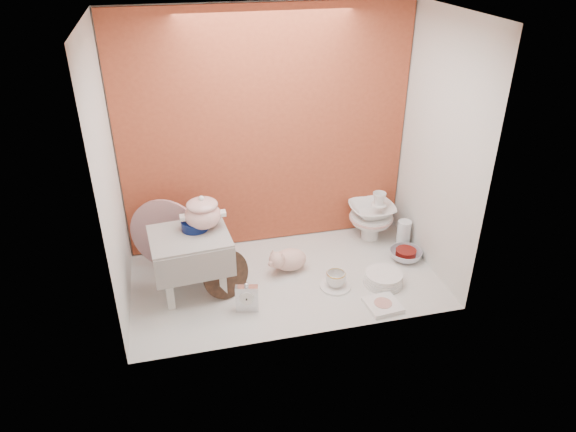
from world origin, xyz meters
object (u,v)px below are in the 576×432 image
Objects in this scene: crystal_bowl at (406,255)px; mantel_clock at (247,297)px; soup_tureen at (203,212)px; plush_pig at (290,259)px; porcelain_tower at (371,216)px; floral_platter at (166,234)px; dinner_plate_stack at (384,278)px; blue_white_vase at (203,241)px; gold_rim_teacup at (336,279)px; step_stool at (192,263)px.

mantel_clock is at bearing -165.90° from crystal_bowl.
soup_tureen is 0.94× the size of plush_pig.
plush_pig is (0.50, 0.01, -0.40)m from soup_tureen.
plush_pig is 0.77× the size of porcelain_tower.
floral_platter is 1.34× the size of porcelain_tower.
blue_white_vase is at bearing 152.42° from dinner_plate_stack.
blue_white_vase reaches higher than mantel_clock.
gold_rim_teacup is 0.57× the size of crystal_bowl.
crystal_bowl is at bearing 41.61° from dinner_plate_stack.
soup_tureen is 1.20× the size of crystal_bowl.
floral_platter is at bearing 158.14° from dinner_plate_stack.
blue_white_vase is at bearing 179.54° from porcelain_tower.
floral_platter is at bearing 169.20° from crystal_bowl.
step_stool reaches higher than crystal_bowl.
soup_tureen reaches higher than floral_platter.
gold_rim_teacup is (0.93, -0.46, -0.17)m from floral_platter.
soup_tureen is 0.72× the size of porcelain_tower.
mantel_clock reaches higher than crystal_bowl.
soup_tureen is 0.86m from gold_rim_teacup.
porcelain_tower is at bearing 111.92° from crystal_bowl.
blue_white_vase is at bearing 119.75° from mantel_clock.
crystal_bowl is (0.52, 0.18, -0.03)m from gold_rim_teacup.
porcelain_tower is at bearing 21.27° from plush_pig.
crystal_bowl is (0.24, 0.21, -0.01)m from dinner_plate_stack.
dinner_plate_stack is (1.09, -0.20, -0.15)m from step_stool.
floral_platter is (-0.13, 0.29, 0.04)m from step_stool.
plush_pig is at bearing 175.65° from crystal_bowl.
porcelain_tower is (0.62, 0.25, 0.09)m from plush_pig.
crystal_bowl is (1.24, -0.04, -0.44)m from soup_tureen.
blue_white_vase is 1.28m from crystal_bowl.
floral_platter reaches higher than crystal_bowl.
blue_white_vase is 1.06× the size of dinner_plate_stack.
blue_white_vase is 0.96× the size of plush_pig.
soup_tureen reaches higher than step_stool.
floral_platter reaches higher than mantel_clock.
plush_pig reaches higher than crystal_bowl.
dinner_plate_stack is at bearing -102.60° from porcelain_tower.
floral_platter is (-0.21, 0.23, -0.25)m from soup_tureen.
soup_tureen is at bearing 177.92° from crystal_bowl.
gold_rim_teacup is 0.55m from crystal_bowl.
step_stool is at bearing 168.34° from gold_rim_teacup.
dinner_plate_stack is at bearing -14.32° from soup_tureen.
crystal_bowl is 0.60× the size of porcelain_tower.
blue_white_vase is 0.61m from mantel_clock.
floral_platter reaches higher than gold_rim_teacup.
crystal_bowl is at bearing -14.16° from blue_white_vase.
plush_pig is at bearing -27.15° from blue_white_vase.
dinner_plate_stack is at bearing -21.86° from floral_platter.
blue_white_vase is (0.09, 0.32, -0.06)m from step_stool.
porcelain_tower is (0.11, 0.51, 0.13)m from dinner_plate_stack.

